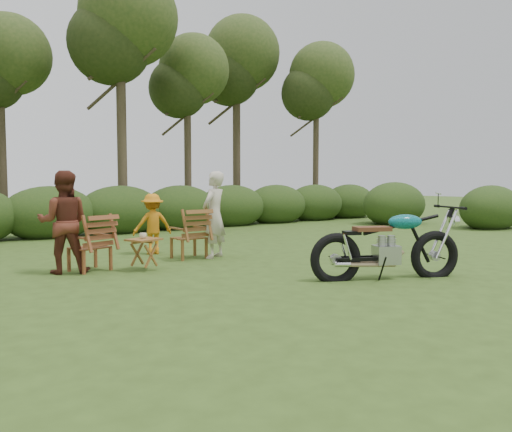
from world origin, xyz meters
TOP-DOWN VIEW (x-y plane):
  - ground at (0.00, 0.00)m, footprint 80.00×80.00m
  - tree_line at (0.50, 9.74)m, footprint 22.52×11.62m
  - motorcycle at (0.47, -0.22)m, footprint 2.47×1.82m
  - lawn_chair_right at (-0.93, 3.44)m, footprint 0.67×0.67m
  - lawn_chair_left at (-2.94, 3.27)m, footprint 0.80×0.80m
  - side_table at (-2.19, 2.76)m, footprint 0.64×0.58m
  - cup at (-2.18, 2.81)m, footprint 0.13×0.13m
  - adult_a at (-0.48, 3.21)m, footprint 0.74×0.65m
  - adult_b at (-3.34, 3.34)m, footprint 1.01×0.91m
  - child at (-1.22, 4.41)m, footprint 0.87×0.59m

SIDE VIEW (x-z plane):
  - ground at x=0.00m, z-range 0.00..0.00m
  - motorcycle at x=0.47m, z-range -0.66..0.66m
  - lawn_chair_right at x=-0.93m, z-range -0.48..0.48m
  - lawn_chair_left at x=-2.94m, z-range -0.48..0.48m
  - adult_a at x=-0.48m, z-range -0.85..0.85m
  - adult_b at x=-3.34m, z-range -0.84..0.84m
  - child at x=-1.22m, z-range -0.63..0.63m
  - side_table at x=-2.19m, z-range 0.00..0.54m
  - cup at x=-2.18m, z-range 0.54..0.64m
  - tree_line at x=0.50m, z-range -0.26..7.88m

